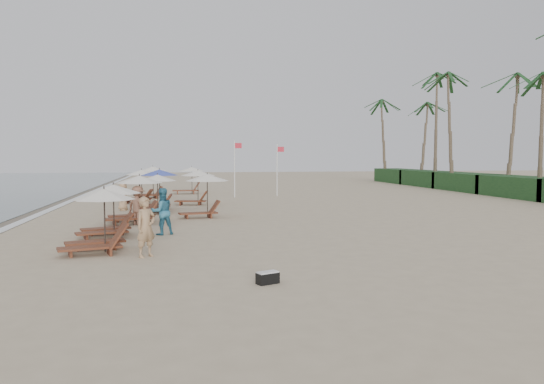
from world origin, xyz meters
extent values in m
plane|color=tan|center=(0.00, 0.00, 0.00)|extent=(160.00, 160.00, 0.00)
cube|color=#6B5E4C|center=(-12.50, 10.00, 0.00)|extent=(3.20, 140.00, 0.01)
cube|color=white|center=(-11.20, 10.00, 0.01)|extent=(0.50, 140.00, 0.02)
cube|color=#193D1C|center=(22.00, 14.50, 0.80)|extent=(3.20, 8.00, 1.60)
cube|color=#193D1C|center=(22.00, 22.00, 0.80)|extent=(3.20, 8.00, 1.60)
cube|color=#193D1C|center=(22.00, 29.50, 0.80)|extent=(3.20, 8.00, 1.60)
cube|color=#193D1C|center=(22.00, 37.00, 0.80)|extent=(3.20, 8.00, 1.60)
cylinder|color=brown|center=(22.00, 12.80, 4.50)|extent=(0.36, 0.36, 9.00)
cylinder|color=brown|center=(22.90, 18.00, 4.90)|extent=(0.36, 0.36, 9.80)
cylinder|color=brown|center=(21.10, 23.20, 5.30)|extent=(0.36, 0.36, 10.60)
cylinder|color=brown|center=(22.00, 28.40, 5.70)|extent=(0.36, 0.36, 11.40)
cylinder|color=brown|center=(22.90, 33.60, 4.50)|extent=(0.36, 0.36, 9.00)
cylinder|color=brown|center=(21.10, 38.80, 4.90)|extent=(0.36, 0.36, 9.80)
cylinder|color=black|center=(-6.16, -3.04, 1.01)|extent=(0.05, 0.05, 2.02)
cone|color=white|center=(-6.16, -3.04, 1.92)|extent=(2.02, 2.02, 0.35)
cylinder|color=black|center=(-6.27, 0.32, 0.99)|extent=(0.05, 0.05, 1.98)
cone|color=white|center=(-6.27, 0.32, 1.88)|extent=(2.15, 2.15, 0.35)
cylinder|color=black|center=(-5.57, 4.43, 1.08)|extent=(0.05, 0.05, 2.17)
cone|color=white|center=(-5.57, 4.43, 2.07)|extent=(2.17, 2.17, 0.35)
cylinder|color=black|center=(-4.90, 8.54, 1.03)|extent=(0.05, 0.05, 2.06)
cone|color=white|center=(-4.90, 8.54, 1.96)|extent=(2.06, 2.06, 0.35)
cylinder|color=black|center=(-4.85, 10.37, 1.15)|extent=(0.05, 0.05, 2.30)
cone|color=#3C4EB4|center=(-4.85, 10.37, 2.20)|extent=(2.15, 2.15, 0.35)
cylinder|color=black|center=(-6.20, 15.16, 1.08)|extent=(0.05, 0.05, 2.16)
cone|color=white|center=(-6.20, 15.16, 2.06)|extent=(2.07, 2.07, 0.35)
cylinder|color=black|center=(-5.63, 19.17, 1.15)|extent=(0.05, 0.05, 2.30)
cone|color=white|center=(-5.63, 19.17, 2.20)|extent=(2.13, 2.13, 0.35)
cylinder|color=black|center=(-2.30, 6.21, 1.07)|extent=(0.05, 0.05, 2.15)
cone|color=white|center=(-2.30, 6.21, 2.05)|extent=(2.24, 2.24, 0.35)
cylinder|color=black|center=(-2.51, 13.37, 1.07)|extent=(0.05, 0.05, 2.15)
cone|color=white|center=(-2.51, 13.37, 2.05)|extent=(2.24, 2.24, 0.35)
cylinder|color=black|center=(-2.64, 23.40, 1.07)|extent=(0.05, 0.05, 2.15)
cone|color=white|center=(-2.64, 23.40, 2.05)|extent=(2.24, 2.24, 0.35)
imported|color=#A37E58|center=(-4.78, -4.13, 0.95)|extent=(0.82, 0.79, 1.89)
imported|color=teal|center=(-4.43, 0.46, 0.94)|extent=(1.11, 1.00, 1.88)
imported|color=brown|center=(-5.61, 3.70, 0.90)|extent=(1.29, 1.29, 1.79)
imported|color=tan|center=(-6.94, 10.43, 0.85)|extent=(0.80, 0.97, 1.69)
cube|color=black|center=(-1.61, -8.19, 0.14)|extent=(0.61, 0.47, 0.27)
cube|color=silver|center=(-1.61, -8.19, 0.29)|extent=(0.59, 0.44, 0.04)
cylinder|color=silver|center=(0.45, 18.67, 2.17)|extent=(0.08, 0.08, 4.34)
cube|color=red|center=(0.73, 18.67, 3.94)|extent=(0.55, 0.02, 0.40)
cylinder|color=silver|center=(3.90, 19.46, 2.04)|extent=(0.08, 0.08, 4.08)
cube|color=red|center=(4.18, 19.46, 3.68)|extent=(0.55, 0.02, 0.40)
camera|label=1|loc=(-3.76, -20.71, 3.17)|focal=34.32mm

